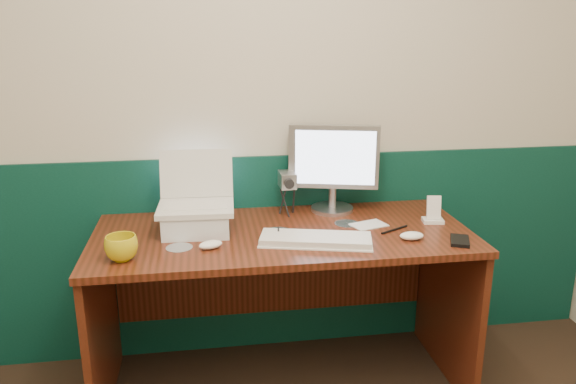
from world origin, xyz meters
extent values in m
cube|color=beige|center=(0.00, 1.75, 1.25)|extent=(3.50, 0.04, 2.50)
cube|color=#072F28|center=(0.00, 1.74, 0.50)|extent=(3.48, 0.02, 1.00)
cube|color=#39180A|center=(0.05, 1.38, 0.38)|extent=(1.60, 0.70, 0.75)
cube|color=silver|center=(-0.31, 1.43, 0.80)|extent=(0.28, 0.24, 0.09)
cube|color=white|center=(0.17, 1.23, 0.76)|extent=(0.47, 0.25, 0.03)
ellipsoid|color=white|center=(0.56, 1.21, 0.77)|extent=(0.10, 0.06, 0.03)
ellipsoid|color=white|center=(-0.25, 1.24, 0.77)|extent=(0.11, 0.09, 0.03)
imported|color=gold|center=(-0.58, 1.17, 0.80)|extent=(0.15, 0.15, 0.10)
cylinder|color=silver|center=(0.02, 1.30, 0.76)|extent=(0.13, 0.13, 0.03)
cylinder|color=#B4BBC4|center=(-0.38, 1.26, 0.75)|extent=(0.11, 0.11, 0.00)
cylinder|color=silver|center=(0.35, 1.44, 0.75)|extent=(0.11, 0.11, 0.00)
cylinder|color=black|center=(0.53, 1.32, 0.75)|extent=(0.14, 0.08, 0.01)
cube|color=silver|center=(0.44, 1.40, 0.75)|extent=(0.17, 0.14, 0.00)
cube|color=white|center=(0.73, 1.40, 0.76)|extent=(0.10, 0.08, 0.02)
cube|color=white|center=(0.73, 1.40, 0.82)|extent=(0.07, 0.04, 0.11)
cube|color=black|center=(0.75, 1.15, 0.76)|extent=(0.11, 0.14, 0.01)
camera|label=1|loc=(-0.26, -0.84, 1.59)|focal=35.00mm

